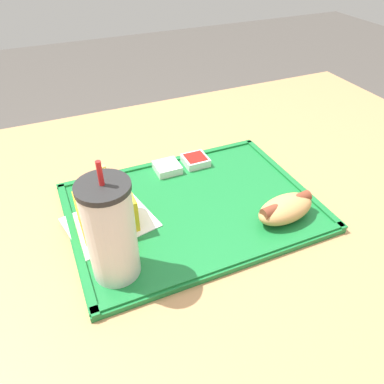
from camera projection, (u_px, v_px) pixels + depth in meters
dining_table at (192, 327)px, 0.93m from camera, size 1.44×0.97×0.76m
food_tray at (192, 207)px, 0.70m from camera, size 0.44×0.32×0.01m
paper_napkin at (110, 222)px, 0.66m from camera, size 0.16×0.15×0.00m
soda_cup at (111, 231)px, 0.52m from camera, size 0.07×0.07×0.20m
hot_dog_far at (286, 208)px, 0.65m from camera, size 0.12×0.07×0.04m
fries_carton at (106, 211)px, 0.63m from camera, size 0.09×0.07×0.11m
sauce_cup_mayo at (166, 168)px, 0.78m from camera, size 0.05×0.05×0.02m
sauce_cup_ketchup at (195, 160)px, 0.80m from camera, size 0.05×0.05×0.02m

